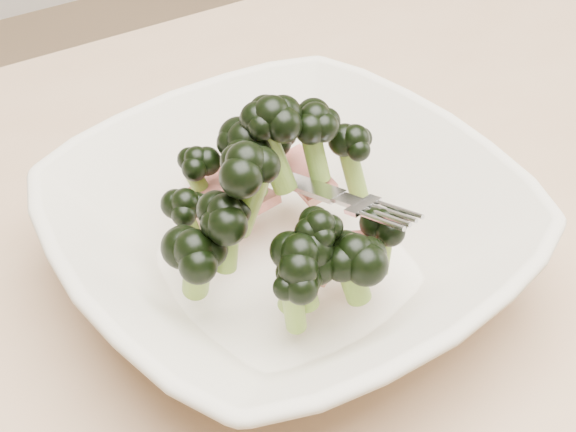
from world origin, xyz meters
The scene contains 2 objects.
dining_table centered at (0.00, 0.00, 0.65)m, with size 1.20×0.80×0.75m.
broccoli_dish centered at (-0.11, 0.04, 0.79)m, with size 0.31×0.31×0.12m.
Camera 1 is at (-0.30, -0.27, 1.13)m, focal length 50.00 mm.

